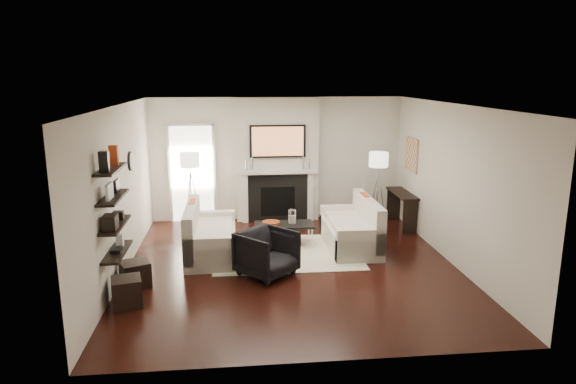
{
  "coord_description": "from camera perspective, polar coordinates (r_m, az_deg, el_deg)",
  "views": [
    {
      "loc": [
        -0.92,
        -8.15,
        3.17
      ],
      "look_at": [
        0.0,
        0.6,
        1.15
      ],
      "focal_mm": 32.0,
      "sensor_mm": 36.0,
      "label": 1
    }
  ],
  "objects": [
    {
      "name": "mantel_pilaster_l",
      "position": [
        11.18,
        -4.81,
        -0.68
      ],
      "size": [
        0.12,
        0.08,
        1.1
      ],
      "primitive_type": "cube",
      "color": "white",
      "rests_on": "floor"
    },
    {
      "name": "loveseat_left_cushion",
      "position": [
        9.24,
        -8.24,
        -4.21
      ],
      "size": [
        0.63,
        1.44,
        0.1
      ],
      "primitive_type": "cube",
      "color": "silver",
      "rests_on": "loveseat_left_base"
    },
    {
      "name": "clock_face",
      "position": [
        9.34,
        -16.96,
        3.31
      ],
      "size": [
        0.01,
        0.29,
        0.29
      ],
      "primitive_type": "cylinder",
      "rotation": [
        0.0,
        1.57,
        0.0
      ],
      "color": "white",
      "rests_on": "clock_rim"
    },
    {
      "name": "hurricane_glass",
      "position": [
        9.67,
        0.47,
        -2.73
      ],
      "size": [
        0.15,
        0.15,
        0.26
      ],
      "primitive_type": "cylinder",
      "color": "white",
      "rests_on": "coffee_table"
    },
    {
      "name": "coffee_leg_ne",
      "position": [
        9.62,
        2.69,
        -5.14
      ],
      "size": [
        0.02,
        0.02,
        0.38
      ],
      "primitive_type": "cylinder",
      "color": "silver",
      "rests_on": "floor"
    },
    {
      "name": "loveseat_right_cushion",
      "position": [
        9.64,
        6.64,
        -3.44
      ],
      "size": [
        0.63,
        1.44,
        0.1
      ],
      "primitive_type": "cube",
      "color": "silver",
      "rests_on": "loveseat_right_base"
    },
    {
      "name": "firebox",
      "position": [
        11.26,
        -1.13,
        -1.06
      ],
      "size": [
        0.75,
        0.02,
        0.65
      ],
      "primitive_type": "cube",
      "color": "black",
      "rests_on": "floor"
    },
    {
      "name": "loveseat_left_arm_s",
      "position": [
        10.06,
        -8.33,
        -3.78
      ],
      "size": [
        0.85,
        0.18,
        0.6
      ],
      "primitive_type": "cube",
      "color": "silver",
      "rests_on": "floor"
    },
    {
      "name": "decor_wine_rack",
      "position": [
        7.36,
        -19.16,
        -3.2
      ],
      "size": [
        0.18,
        0.25,
        0.2
      ],
      "primitive_type": "cube",
      "color": "black",
      "rests_on": "shelf_lower"
    },
    {
      "name": "console_leg_n",
      "position": [
        10.63,
        13.41,
        -2.79
      ],
      "size": [
        0.3,
        0.04,
        0.71
      ],
      "primitive_type": "cube",
      "color": "black",
      "rests_on": "floor"
    },
    {
      "name": "lamp_right_shade",
      "position": [
        10.81,
        10.04,
        3.57
      ],
      "size": [
        0.4,
        0.4,
        0.3
      ],
      "primitive_type": "cylinder",
      "color": "white",
      "rests_on": "lamp_right_post"
    },
    {
      "name": "clock_rim",
      "position": [
        9.35,
        -17.11,
        3.31
      ],
      "size": [
        0.04,
        0.34,
        0.34
      ],
      "primitive_type": "cylinder",
      "rotation": [
        0.0,
        1.57,
        0.0
      ],
      "color": "black",
      "rests_on": "wall_left"
    },
    {
      "name": "decor_frame_a",
      "position": [
        7.35,
        -19.23,
        0.08
      ],
      "size": [
        0.04,
        0.3,
        0.22
      ],
      "primitive_type": "cube",
      "color": "white",
      "rests_on": "shelf_upper"
    },
    {
      "name": "loveseat_left_arm_n",
      "position": [
        8.53,
        -8.73,
        -6.9
      ],
      "size": [
        0.85,
        0.18,
        0.6
      ],
      "primitive_type": "cube",
      "color": "silver",
      "rests_on": "floor"
    },
    {
      "name": "shelf_top",
      "position": [
        7.46,
        -19.09,
        2.41
      ],
      "size": [
        0.25,
        1.0,
        0.04
      ],
      "primitive_type": "cube",
      "color": "black",
      "rests_on": "wall_left"
    },
    {
      "name": "pillow_left_charcoal",
      "position": [
        8.91,
        -10.84,
        -3.28
      ],
      "size": [
        0.1,
        0.4,
        0.4
      ],
      "primitive_type": "cube",
      "color": "black",
      "rests_on": "loveseat_left_cushion"
    },
    {
      "name": "hurricane_candle",
      "position": [
        9.69,
        0.47,
        -3.1
      ],
      "size": [
        0.11,
        0.11,
        0.17
      ],
      "primitive_type": "cylinder",
      "color": "white",
      "rests_on": "coffee_table"
    },
    {
      "name": "loveseat_right_arm_s",
      "position": [
        10.45,
        5.93,
        -3.08
      ],
      "size": [
        0.85,
        0.18,
        0.6
      ],
      "primitive_type": "cube",
      "color": "silver",
      "rests_on": "floor"
    },
    {
      "name": "hallway_panel",
      "position": [
        11.37,
        -10.59,
        1.96
      ],
      "size": [
        0.9,
        0.02,
        2.1
      ],
      "primitive_type": "cube",
      "color": "white",
      "rests_on": "floor"
    },
    {
      "name": "tv_screen",
      "position": [
        10.96,
        -1.14,
        5.64
      ],
      "size": [
        1.1,
        0.0,
        0.62
      ],
      "primitive_type": "cube",
      "color": "#BF723F",
      "rests_on": "tv_body"
    },
    {
      "name": "lamp_left_leg_a",
      "position": [
        10.96,
        -10.12,
        -0.84
      ],
      "size": [
        0.25,
        0.02,
        1.23
      ],
      "primitive_type": "cylinder",
      "rotation": [
        0.18,
        0.0,
        4.71
      ],
      "color": "silver",
      "rests_on": "floor"
    },
    {
      "name": "lamp_left_leg_b",
      "position": [
        11.07,
        -10.94,
        -0.74
      ],
      "size": [
        0.14,
        0.22,
        1.23
      ],
      "primitive_type": "cylinder",
      "rotation": [
        0.18,
        0.0,
        0.52
      ],
      "color": "silver",
      "rests_on": "floor"
    },
    {
      "name": "coffee_leg_sw",
      "position": [
        9.94,
        -3.42,
        -4.54
      ],
      "size": [
        0.02,
        0.02,
        0.38
      ],
      "primitive_type": "cylinder",
      "color": "silver",
      "rests_on": "floor"
    },
    {
      "name": "lamp_right_leg_b",
      "position": [
        11.06,
        9.46,
        -0.7
      ],
      "size": [
        0.14,
        0.22,
        1.23
      ],
      "primitive_type": "cylinder",
      "rotation": [
        0.18,
        0.0,
        0.52
      ],
      "color": "silver",
      "rests_on": "floor"
    },
    {
      "name": "shelf_lower",
      "position": [
        7.64,
        -18.65,
        -3.5
      ],
      "size": [
        0.25,
        1.0,
        0.04
      ],
      "primitive_type": "cube",
      "color": "black",
      "rests_on": "wall_left"
    },
    {
      "name": "door_trim_l",
      "position": [
        11.4,
        -13.0,
        1.87
      ],
      "size": [
        0.06,
        0.06,
        2.16
      ],
      "primitive_type": "cube",
      "color": "white",
      "rests_on": "floor"
    },
    {
      "name": "lamp_left_shade",
      "position": [
        10.81,
        -10.88,
        3.53
      ],
      "size": [
        0.4,
        0.4,
        0.3
      ],
      "primitive_type": "cylinder",
      "color": "white",
      "rests_on": "lamp_left_post"
    },
    {
      "name": "pillow_right_charcoal",
      "position": [
        9.38,
        9.38,
        -2.39
      ],
      "size": [
        0.1,
        0.4,
        0.4
      ],
      "primitive_type": "cube",
      "color": "black",
      "rests_on": "loveseat_right_cushion"
    },
    {
      "name": "decor_magfile_a",
      "position": [
        7.12,
        -19.76,
        3.18
      ],
      "size": [
        0.12,
        0.1,
        0.28
      ],
      "primitive_type": "cube",
      "color": "black",
      "rests_on": "shelf_top"
    },
    {
      "name": "chimney_breast",
      "position": [
        11.22,
        -1.22,
        3.58
      ],
      "size": [
        1.8,
        0.25,
        2.7
      ],
      "primitive_type": "cube",
      "color": "silver",
      "rests_on": "floor"
    },
    {
      "name": "rug",
      "position": [
        9.39,
        -0.2,
        -6.76
      ],
      "size": [
        2.6,
        2.0,
        0.01
      ],
      "primitive_type": "cube",
      "color": "beige",
      "rests_on": "floor"
    },
    {
      "name": "coffee_leg_se",
      "position": [
        10.03,
        2.31,
        -4.37
      ],
      "size": [
        0.02,
        0.02,
        0.38
      ],
      "primitive_type": "cylinder",
      "color": "silver",
      "rests_on": "floor"
    },
    {
      "name": "decor_box_small",
      "position": [
        7.84,
        -18.33,
        -2.47
      ],
      "size": [
        0.15,
        0.12,
        0.12
      ],
      "primitive_type": "cube",
      "color": "black",
      "rests_on": "shelf_lower"
    },
    {
      "name": "mantel_pilaster_r",
      "position": [
        11.29,
        2.52,
        -0.5
      ],
      "size": [
        0.12,
        0.08,
        1.1
      ],
      "primitive_type": "cube",
      "color": "white",
      "rests_on": "floor"
    },
    {
      "name": "room_envelope",
      "position": [
        8.4,
        0.43,
        0.42
      ],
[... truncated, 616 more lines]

